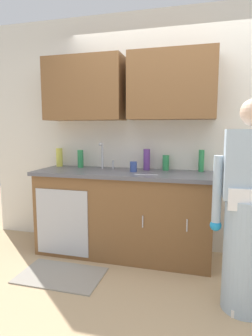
# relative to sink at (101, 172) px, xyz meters

# --- Properties ---
(ground_plane) EXTENTS (9.00, 9.00, 0.00)m
(ground_plane) POSITION_rel_sink_xyz_m (0.81, -0.71, -0.93)
(ground_plane) COLOR tan
(kitchen_wall_with_uppers) EXTENTS (4.80, 0.44, 2.70)m
(kitchen_wall_with_uppers) POSITION_rel_sink_xyz_m (0.67, 0.29, 0.55)
(kitchen_wall_with_uppers) COLOR silver
(kitchen_wall_with_uppers) RESTS_ON ground
(counter_cabinet) EXTENTS (1.90, 0.62, 0.90)m
(counter_cabinet) POSITION_rel_sink_xyz_m (0.25, -0.01, -0.48)
(counter_cabinet) COLOR brown
(counter_cabinet) RESTS_ON ground
(countertop) EXTENTS (1.96, 0.66, 0.04)m
(countertop) POSITION_rel_sink_xyz_m (0.26, -0.01, -0.01)
(countertop) COLOR #595960
(countertop) RESTS_ON counter_cabinet
(sink) EXTENTS (0.50, 0.36, 0.35)m
(sink) POSITION_rel_sink_xyz_m (0.00, 0.00, 0.00)
(sink) COLOR #B7BABF
(sink) RESTS_ON counter_cabinet
(person_at_sink) EXTENTS (0.55, 0.34, 1.62)m
(person_at_sink) POSITION_rel_sink_xyz_m (1.44, -0.73, -0.23)
(person_at_sink) COLOR white
(person_at_sink) RESTS_ON ground
(floor_mat) EXTENTS (0.80, 0.50, 0.01)m
(floor_mat) POSITION_rel_sink_xyz_m (-0.18, -0.66, -0.92)
(floor_mat) COLOR gray
(floor_mat) RESTS_ON ground
(bottle_soap) EXTENTS (0.07, 0.07, 0.21)m
(bottle_soap) POSITION_rel_sink_xyz_m (-0.33, 0.17, 0.12)
(bottle_soap) COLOR #2D8C4C
(bottle_soap) RESTS_ON countertop
(bottle_water_tall) EXTENTS (0.07, 0.07, 0.17)m
(bottle_water_tall) POSITION_rel_sink_xyz_m (0.69, 0.21, 0.10)
(bottle_water_tall) COLOR #2D8C4C
(bottle_water_tall) RESTS_ON countertop
(bottle_water_short) EXTENTS (0.06, 0.06, 0.24)m
(bottle_water_short) POSITION_rel_sink_xyz_m (1.08, 0.21, 0.13)
(bottle_water_short) COLOR #2D8C4C
(bottle_water_short) RESTS_ON countertop
(bottle_cleaner_spray) EXTENTS (0.08, 0.08, 0.24)m
(bottle_cleaner_spray) POSITION_rel_sink_xyz_m (0.48, 0.18, 0.13)
(bottle_cleaner_spray) COLOR #66388C
(bottle_cleaner_spray) RESTS_ON countertop
(bottle_dish_liquid) EXTENTS (0.08, 0.08, 0.23)m
(bottle_dish_liquid) POSITION_rel_sink_xyz_m (-0.62, 0.19, 0.13)
(bottle_dish_liquid) COLOR #D8D14C
(bottle_dish_liquid) RESTS_ON countertop
(cup_by_sink) EXTENTS (0.08, 0.08, 0.11)m
(cup_by_sink) POSITION_rel_sink_xyz_m (0.37, 0.00, 0.07)
(cup_by_sink) COLOR #33478C
(cup_by_sink) RESTS_ON countertop
(knife_on_counter) EXTENTS (0.24, 0.07, 0.01)m
(knife_on_counter) POSITION_rel_sink_xyz_m (0.54, -0.17, 0.02)
(knife_on_counter) COLOR silver
(knife_on_counter) RESTS_ON countertop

